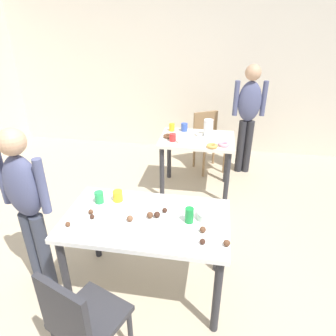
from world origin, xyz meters
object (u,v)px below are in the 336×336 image
object	(u,v)px
soda_can	(189,215)
pitcher_far	(208,128)
dining_table_near	(146,228)
mixing_bowl	(209,215)
dining_table_far	(197,147)
person_girl_near	(26,201)
chair_far_table	(208,138)
chair_near_table	(81,319)
person_adult_far	(249,111)

from	to	relation	value
soda_can	pitcher_far	bearing A→B (deg)	88.58
dining_table_near	mixing_bowl	world-z (taller)	mixing_bowl
dining_table_far	person_girl_near	xyz separation A→B (m)	(-1.17, -1.86, 0.25)
dining_table_far	person_girl_near	world-z (taller)	person_girl_near
chair_far_table	pitcher_far	xyz separation A→B (m)	(0.02, -0.58, 0.36)
dining_table_far	chair_far_table	size ratio (longest dim) A/B	1.07
mixing_bowl	pitcher_far	world-z (taller)	pitcher_far
dining_table_far	chair_near_table	bearing A→B (deg)	-101.19
mixing_bowl	soda_can	distance (m)	0.16
person_girl_near	dining_table_near	bearing A→B (deg)	6.17
person_girl_near	mixing_bowl	xyz separation A→B (m)	(1.40, 0.17, -0.09)
chair_far_table	person_girl_near	distance (m)	2.87
dining_table_near	person_adult_far	world-z (taller)	person_adult_far
person_girl_near	mixing_bowl	size ratio (longest dim) A/B	8.03
person_girl_near	mixing_bowl	bearing A→B (deg)	7.03
chair_far_table	person_girl_near	bearing A→B (deg)	-116.86
chair_far_table	person_adult_far	size ratio (longest dim) A/B	0.55
person_girl_near	dining_table_far	bearing A→B (deg)	57.74
person_adult_far	soda_can	xyz separation A→B (m)	(-0.57, -2.42, -0.14)
soda_can	mixing_bowl	bearing A→B (deg)	24.53
dining_table_near	person_adult_far	size ratio (longest dim) A/B	0.82
chair_far_table	dining_table_near	bearing A→B (deg)	-98.51
mixing_bowl	soda_can	world-z (taller)	soda_can
dining_table_far	person_adult_far	world-z (taller)	person_adult_far
chair_near_table	person_girl_near	xyz separation A→B (m)	(-0.68, 0.64, 0.38)
dining_table_far	person_girl_near	size ratio (longest dim) A/B	0.64
soda_can	pitcher_far	distance (m)	1.86
dining_table_near	dining_table_far	world-z (taller)	same
chair_near_table	mixing_bowl	distance (m)	1.12
soda_can	dining_table_near	bearing A→B (deg)	-178.80
dining_table_far	chair_far_table	bearing A→B (deg)	80.54
dining_table_far	chair_near_table	xyz separation A→B (m)	(-0.49, -2.50, -0.13)
dining_table_near	person_adult_far	bearing A→B (deg)	69.44
person_girl_near	soda_can	world-z (taller)	person_girl_near
chair_far_table	chair_near_table	bearing A→B (deg)	-100.82
person_girl_near	person_adult_far	distance (m)	3.12
dining_table_near	soda_can	xyz separation A→B (m)	(0.34, 0.01, 0.16)
dining_table_near	dining_table_far	xyz separation A→B (m)	(0.25, 1.76, -0.03)
person_girl_near	mixing_bowl	distance (m)	1.42
dining_table_far	mixing_bowl	world-z (taller)	mixing_bowl
chair_near_table	soda_can	xyz separation A→B (m)	(0.58, 0.75, 0.31)
chair_near_table	chair_far_table	size ratio (longest dim) A/B	1.00
person_adult_far	dining_table_far	bearing A→B (deg)	-134.71
chair_far_table	soda_can	size ratio (longest dim) A/B	7.13
chair_near_table	chair_far_table	xyz separation A→B (m)	(0.61, 3.18, 0.00)
mixing_bowl	chair_far_table	bearing A→B (deg)	92.77
person_adult_far	person_girl_near	bearing A→B (deg)	-125.97
mixing_bowl	person_adult_far	bearing A→B (deg)	79.66
chair_far_table	pitcher_far	world-z (taller)	pitcher_far
person_adult_far	mixing_bowl	distance (m)	2.39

